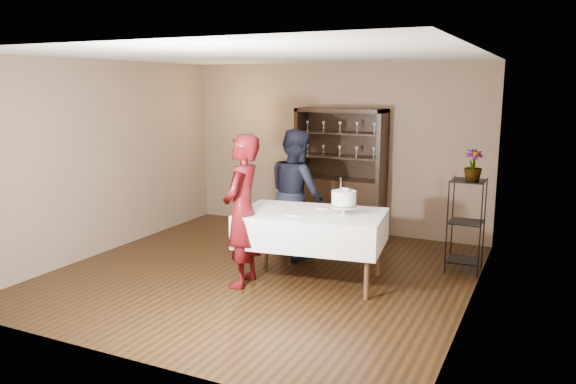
% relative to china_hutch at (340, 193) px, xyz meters
% --- Properties ---
extents(floor, '(5.00, 5.00, 0.00)m').
position_rel_china_hutch_xyz_m(floor, '(-0.20, -2.25, -0.66)').
color(floor, black).
rests_on(floor, ground).
extents(ceiling, '(5.00, 5.00, 0.00)m').
position_rel_china_hutch_xyz_m(ceiling, '(-0.20, -2.25, 2.04)').
color(ceiling, white).
rests_on(ceiling, back_wall).
extents(back_wall, '(5.00, 0.02, 2.70)m').
position_rel_china_hutch_xyz_m(back_wall, '(-0.20, 0.25, 0.69)').
color(back_wall, brown).
rests_on(back_wall, floor).
extents(wall_left, '(0.02, 5.00, 2.70)m').
position_rel_china_hutch_xyz_m(wall_left, '(-2.70, -2.25, 0.69)').
color(wall_left, brown).
rests_on(wall_left, floor).
extents(wall_right, '(0.02, 5.00, 2.70)m').
position_rel_china_hutch_xyz_m(wall_right, '(2.30, -2.25, 0.69)').
color(wall_right, brown).
rests_on(wall_right, floor).
extents(china_hutch, '(1.40, 0.48, 2.00)m').
position_rel_china_hutch_xyz_m(china_hutch, '(0.00, 0.00, 0.00)').
color(china_hutch, black).
rests_on(china_hutch, floor).
extents(plant_etagere, '(0.42, 0.42, 1.20)m').
position_rel_china_hutch_xyz_m(plant_etagere, '(2.08, -1.05, -0.01)').
color(plant_etagere, black).
rests_on(plant_etagere, floor).
extents(cake_table, '(1.84, 1.28, 0.86)m').
position_rel_china_hutch_xyz_m(cake_table, '(0.45, -2.21, -0.01)').
color(cake_table, silver).
rests_on(cake_table, floor).
extents(woman, '(0.53, 0.72, 1.81)m').
position_rel_china_hutch_xyz_m(woman, '(-0.23, -2.69, 0.24)').
color(woman, '#3C0512').
rests_on(woman, floor).
extents(man, '(1.10, 1.07, 1.78)m').
position_rel_china_hutch_xyz_m(man, '(-0.14, -1.35, 0.23)').
color(man, black).
rests_on(man, floor).
extents(cake, '(0.35, 0.35, 0.44)m').
position_rel_china_hutch_xyz_m(cake, '(0.83, -2.16, 0.37)').
color(cake, white).
rests_on(cake, cake_table).
extents(plate_near, '(0.23, 0.23, 0.01)m').
position_rel_china_hutch_xyz_m(plate_near, '(0.32, -2.43, 0.20)').
color(plate_near, white).
rests_on(plate_near, cake_table).
extents(plate_far, '(0.20, 0.20, 0.01)m').
position_rel_china_hutch_xyz_m(plate_far, '(0.49, -1.95, 0.20)').
color(plate_far, white).
rests_on(plate_far, cake_table).
extents(potted_plant, '(0.29, 0.29, 0.39)m').
position_rel_china_hutch_xyz_m(potted_plant, '(2.13, -1.09, 0.72)').
color(potted_plant, '#486831').
rests_on(potted_plant, plant_etagere).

